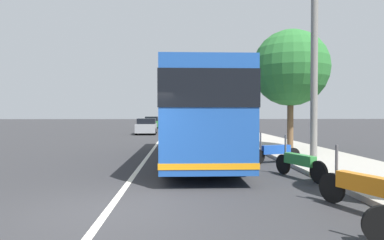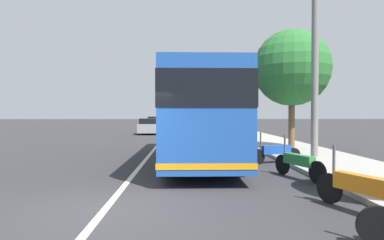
{
  "view_description": "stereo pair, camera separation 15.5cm",
  "coord_description": "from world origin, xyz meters",
  "views": [
    {
      "loc": [
        -6.59,
        -1.43,
        1.94
      ],
      "look_at": [
        6.46,
        -1.93,
        1.69
      ],
      "focal_mm": 30.85,
      "sensor_mm": 36.0,
      "label": 1
    },
    {
      "loc": [
        -6.59,
        -1.59,
        1.94
      ],
      "look_at": [
        6.46,
        -1.93,
        1.69
      ],
      "focal_mm": 30.85,
      "sensor_mm": 36.0,
      "label": 2
    }
  ],
  "objects": [
    {
      "name": "utility_pole",
      "position": [
        6.98,
        -7.05,
        3.42
      ],
      "size": [
        0.29,
        0.29,
        6.84
      ],
      "primitive_type": "cylinder",
      "color": "slate",
      "rests_on": "ground"
    },
    {
      "name": "motorcycle_mid_row",
      "position": [
        6.12,
        -5.19,
        0.46
      ],
      "size": [
        0.69,
        2.12,
        1.24
      ],
      "rotation": [
        0.0,
        0.0,
        1.85
      ],
      "color": "black",
      "rests_on": "ground"
    },
    {
      "name": "ground_plane",
      "position": [
        0.0,
        0.0,
        0.0
      ],
      "size": [
        220.0,
        220.0,
        0.0
      ],
      "primitive_type": "plane",
      "color": "#2D2D30"
    },
    {
      "name": "car_side_street",
      "position": [
        37.71,
        2.3,
        0.73
      ],
      "size": [
        4.05,
        1.96,
        1.53
      ],
      "rotation": [
        0.0,
        0.0,
        3.17
      ],
      "color": "#2D7238",
      "rests_on": "ground"
    },
    {
      "name": "roadside_tree_mid_block",
      "position": [
        10.5,
        -7.25,
        4.32
      ],
      "size": [
        3.98,
        3.98,
        6.32
      ],
      "color": "brown",
      "rests_on": "ground"
    },
    {
      "name": "sidewalk_curb",
      "position": [
        10.0,
        -7.25,
        0.07
      ],
      "size": [
        110.0,
        3.6,
        0.14
      ],
      "primitive_type": "cube",
      "color": "#9E998E",
      "rests_on": "ground"
    },
    {
      "name": "coach_bus",
      "position": [
        7.18,
        -2.18,
        2.01
      ],
      "size": [
        11.04,
        2.67,
        3.48
      ],
      "rotation": [
        0.0,
        0.0,
        0.0
      ],
      "color": "#1E4C9E",
      "rests_on": "ground"
    },
    {
      "name": "lane_divider_line",
      "position": [
        10.0,
        0.0,
        0.0
      ],
      "size": [
        110.0,
        0.16,
        0.01
      ],
      "primitive_type": "cube",
      "color": "silver",
      "rests_on": "ground"
    },
    {
      "name": "car_oncoming",
      "position": [
        24.66,
        1.68,
        0.7
      ],
      "size": [
        4.01,
        1.97,
        1.47
      ],
      "rotation": [
        0.0,
        0.0,
        3.17
      ],
      "color": "gray",
      "rests_on": "ground"
    },
    {
      "name": "motorcycle_by_tree",
      "position": [
        -0.32,
        -5.06,
        0.48
      ],
      "size": [
        2.15,
        0.97,
        1.27
      ],
      "rotation": [
        0.0,
        0.0,
        0.4
      ],
      "color": "black",
      "rests_on": "ground"
    },
    {
      "name": "motorcycle_far_end",
      "position": [
        3.1,
        -5.02,
        0.47
      ],
      "size": [
        2.09,
        0.82,
        1.27
      ],
      "rotation": [
        0.0,
        0.0,
        0.35
      ],
      "color": "black",
      "rests_on": "ground"
    }
  ]
}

